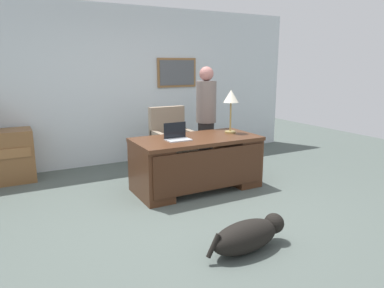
# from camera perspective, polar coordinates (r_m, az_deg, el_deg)

# --- Properties ---
(ground_plane) EXTENTS (12.00, 12.00, 0.00)m
(ground_plane) POSITION_cam_1_polar(r_m,az_deg,el_deg) (4.33, -0.52, -10.80)
(ground_plane) COLOR #4C5651
(back_wall) EXTENTS (7.00, 0.16, 2.70)m
(back_wall) POSITION_cam_1_polar(r_m,az_deg,el_deg) (6.40, -11.48, 9.10)
(back_wall) COLOR silver
(back_wall) RESTS_ON ground_plane
(desk) EXTENTS (1.73, 0.85, 0.74)m
(desk) POSITION_cam_1_polar(r_m,az_deg,el_deg) (4.96, 0.86, -2.81)
(desk) COLOR #4C2B19
(desk) RESTS_ON ground_plane
(armchair) EXTENTS (0.60, 0.59, 1.04)m
(armchair) POSITION_cam_1_polar(r_m,az_deg,el_deg) (5.81, -3.35, 0.23)
(armchair) COLOR gray
(armchair) RESTS_ON ground_plane
(person_standing) EXTENTS (0.32, 0.32, 1.69)m
(person_standing) POSITION_cam_1_polar(r_m,az_deg,el_deg) (5.73, 2.27, 4.14)
(person_standing) COLOR #262323
(person_standing) RESTS_ON ground_plane
(dog_lying) EXTENTS (0.92, 0.37, 0.30)m
(dog_lying) POSITION_cam_1_polar(r_m,az_deg,el_deg) (3.49, 9.02, -14.25)
(dog_lying) COLOR black
(dog_lying) RESTS_ON ground_plane
(laptop) EXTENTS (0.32, 0.22, 0.22)m
(laptop) POSITION_cam_1_polar(r_m,az_deg,el_deg) (4.75, -2.46, 1.36)
(laptop) COLOR #B2B5BA
(laptop) RESTS_ON desk
(desk_lamp) EXTENTS (0.22, 0.22, 0.63)m
(desk_lamp) POSITION_cam_1_polar(r_m,az_deg,el_deg) (5.20, 6.26, 7.17)
(desk_lamp) COLOR #9E8447
(desk_lamp) RESTS_ON desk
(dog_toy_ball) EXTENTS (0.07, 0.07, 0.07)m
(dog_toy_ball) POSITION_cam_1_polar(r_m,az_deg,el_deg) (4.17, 12.80, -11.53)
(dog_toy_ball) COLOR green
(dog_toy_ball) RESTS_ON ground_plane
(dog_toy_bone) EXTENTS (0.20, 0.06, 0.05)m
(dog_toy_bone) POSITION_cam_1_polar(r_m,az_deg,el_deg) (3.94, 8.89, -13.03)
(dog_toy_bone) COLOR beige
(dog_toy_bone) RESTS_ON ground_plane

